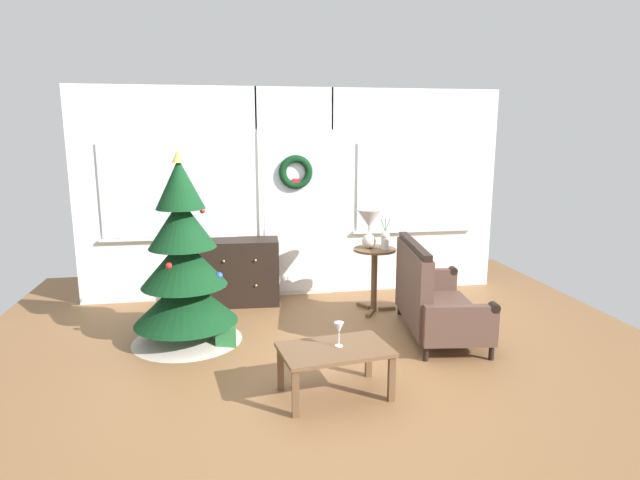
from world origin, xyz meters
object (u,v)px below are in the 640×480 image
dresser_cabinet (241,272)px  wine_glass (339,329)px  gift_box (226,336)px  side_table (374,267)px  settee_sofa (431,299)px  table_lamp (369,223)px  flower_vase (385,239)px  christmas_tree (184,272)px  coffee_table (335,355)px

dresser_cabinet → wine_glass: bearing=-73.8°
gift_box → wine_glass: bearing=-52.1°
side_table → settee_sofa: bearing=-65.4°
side_table → wine_glass: size_ratio=3.77×
table_lamp → wine_glass: 2.10m
flower_vase → christmas_tree: bearing=-167.1°
table_lamp → settee_sofa: bearing=-63.1°
christmas_tree → coffee_table: size_ratio=2.05×
dresser_cabinet → flower_vase: 1.76m
dresser_cabinet → settee_sofa: (1.87, -1.35, -0.01)m
side_table → coffee_table: size_ratio=0.81×
christmas_tree → table_lamp: size_ratio=4.24×
flower_vase → coffee_table: bearing=-117.1°
christmas_tree → wine_glass: christmas_tree is taller
settee_sofa → table_lamp: table_lamp is taller
gift_box → dresser_cabinet: bearing=81.9°
flower_vase → coffee_table: 2.11m
table_lamp → flower_vase: 0.25m
side_table → coffee_table: bearing=-113.8°
settee_sofa → coffee_table: 1.61m
wine_glass → christmas_tree: bearing=133.7°
table_lamp → flower_vase: table_lamp is taller
christmas_tree → settee_sofa: bearing=-6.1°
side_table → wine_glass: side_table is taller
coffee_table → gift_box: 1.44m
christmas_tree → coffee_table: bearing=-47.6°
table_lamp → flower_vase: (0.16, -0.10, -0.17)m
dresser_cabinet → coffee_table: dresser_cabinet is taller
settee_sofa → wine_glass: (-1.17, -1.05, 0.16)m
christmas_tree → settee_sofa: size_ratio=1.30×
christmas_tree → dresser_cabinet: 1.26m
wine_glass → dresser_cabinet: bearing=106.2°
side_table → coffee_table: (-0.83, -1.88, -0.18)m
side_table → dresser_cabinet: bearing=160.2°
settee_sofa → side_table: 0.90m
settee_sofa → flower_vase: (-0.27, 0.75, 0.48)m
dresser_cabinet → flower_vase: bearing=-20.5°
christmas_tree → dresser_cabinet: bearing=62.9°
dresser_cabinet → side_table: size_ratio=1.25×
flower_vase → wine_glass: (-0.90, -1.80, -0.32)m
christmas_tree → dresser_cabinet: (0.56, 1.09, -0.31)m
dresser_cabinet → table_lamp: 1.64m
settee_sofa → side_table: bearing=114.6°
table_lamp → christmas_tree: bearing=-163.5°
christmas_tree → table_lamp: christmas_tree is taller
christmas_tree → gift_box: (0.38, -0.18, -0.61)m
christmas_tree → flower_vase: christmas_tree is taller
settee_sofa → coffee_table: (-1.20, -1.07, -0.04)m
flower_vase → coffee_table: (-0.93, -1.82, -0.52)m
table_lamp → coffee_table: size_ratio=0.48×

